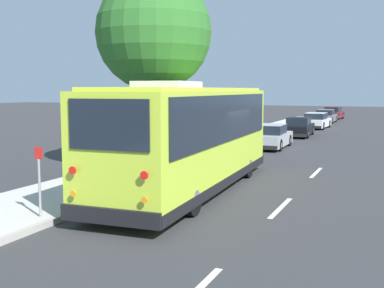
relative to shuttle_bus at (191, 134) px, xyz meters
The scene contains 14 objects.
ground_plane 2.16m from the shuttle_bus, 12.44° to the right, with size 160.00×160.00×0.00m, color #333335.
sidewalk_slab 3.77m from the shuttle_bus, 69.65° to the left, with size 80.00×3.16×0.15m, color beige.
curb_strip 2.56m from the shuttle_bus, 51.98° to the left, with size 80.00×0.14×0.15m, color #AAA69D.
shuttle_bus is the anchor object (origin of this frame).
parked_sedan_silver 12.05m from the shuttle_bus, ahead, with size 4.31×1.78×1.29m.
parked_sedan_black 19.30m from the shuttle_bus, ahead, with size 4.71×1.86×1.28m.
parked_sedan_white 26.58m from the shuttle_bus, ahead, with size 4.55×1.94×1.27m.
parked_sedan_gray 33.66m from the shuttle_bus, ahead, with size 4.19×1.80×1.27m.
parked_sedan_maroon 39.60m from the shuttle_bus, ahead, with size 4.40×1.99×1.33m.
street_tree 5.40m from the shuttle_bus, 43.44° to the left, with size 4.35×4.35×7.95m.
sign_post_near 5.12m from the shuttle_bus, 158.59° to the left, with size 0.06×0.22×1.67m.
sign_post_far 3.69m from the shuttle_bus, 148.93° to the left, with size 0.06×0.22×1.46m.
lane_stripe_mid 3.70m from the shuttle_bus, 108.06° to the right, with size 2.40×0.14×0.01m, color silver.
lane_stripe_ahead 6.14m from the shuttle_bus, 31.59° to the right, with size 2.40×0.14×0.01m, color silver.
Camera 1 is at (-14.70, -5.62, 3.16)m, focal length 45.00 mm.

